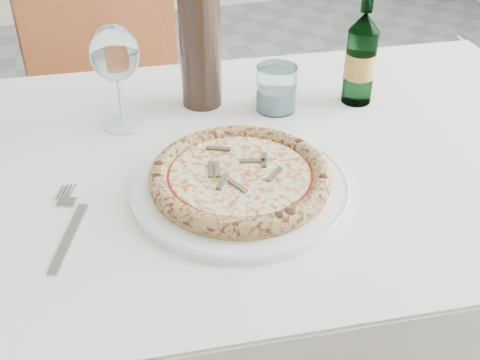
{
  "coord_description": "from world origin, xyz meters",
  "views": [
    {
      "loc": [
        -0.07,
        -0.73,
        1.31
      ],
      "look_at": [
        0.13,
        -0.0,
        0.78
      ],
      "focal_mm": 45.0,
      "sensor_mm": 36.0,
      "label": 1
    }
  ],
  "objects_px": {
    "dining_table": "(225,203)",
    "plate": "(240,186)",
    "tumbler": "(276,91)",
    "chair_far": "(120,83)",
    "pizza": "(240,177)",
    "wine_bottle": "(200,38)",
    "wine_glass": "(115,56)",
    "beer_bottle": "(361,58)"
  },
  "relations": [
    {
      "from": "dining_table",
      "to": "plate",
      "type": "xyz_separation_m",
      "value": [
        0.0,
        -0.1,
        0.11
      ]
    },
    {
      "from": "chair_far",
      "to": "tumbler",
      "type": "height_order",
      "value": "chair_far"
    },
    {
      "from": "plate",
      "to": "wine_glass",
      "type": "xyz_separation_m",
      "value": [
        -0.15,
        0.25,
        0.13
      ]
    },
    {
      "from": "dining_table",
      "to": "beer_bottle",
      "type": "bearing_deg",
      "value": 23.33
    },
    {
      "from": "wine_glass",
      "to": "wine_bottle",
      "type": "height_order",
      "value": "wine_bottle"
    },
    {
      "from": "dining_table",
      "to": "wine_bottle",
      "type": "bearing_deg",
      "value": 87.88
    },
    {
      "from": "beer_bottle",
      "to": "chair_far",
      "type": "bearing_deg",
      "value": 121.27
    },
    {
      "from": "plate",
      "to": "tumbler",
      "type": "xyz_separation_m",
      "value": [
        0.14,
        0.24,
        0.03
      ]
    },
    {
      "from": "plate",
      "to": "tumbler",
      "type": "bearing_deg",
      "value": 60.2
    },
    {
      "from": "wine_glass",
      "to": "wine_bottle",
      "type": "bearing_deg",
      "value": 17.04
    },
    {
      "from": "dining_table",
      "to": "tumbler",
      "type": "xyz_separation_m",
      "value": [
        0.14,
        0.14,
        0.13
      ]
    },
    {
      "from": "dining_table",
      "to": "plate",
      "type": "height_order",
      "value": "plate"
    },
    {
      "from": "tumbler",
      "to": "wine_glass",
      "type": "bearing_deg",
      "value": 177.79
    },
    {
      "from": "pizza",
      "to": "wine_bottle",
      "type": "distance_m",
      "value": 0.32
    },
    {
      "from": "dining_table",
      "to": "wine_glass",
      "type": "relative_size",
      "value": 7.23
    },
    {
      "from": "chair_far",
      "to": "tumbler",
      "type": "relative_size",
      "value": 10.84
    },
    {
      "from": "wine_bottle",
      "to": "beer_bottle",
      "type": "bearing_deg",
      "value": -13.88
    },
    {
      "from": "plate",
      "to": "tumbler",
      "type": "height_order",
      "value": "tumbler"
    },
    {
      "from": "wine_glass",
      "to": "wine_bottle",
      "type": "distance_m",
      "value": 0.17
    },
    {
      "from": "plate",
      "to": "pizza",
      "type": "height_order",
      "value": "pizza"
    },
    {
      "from": "chair_far",
      "to": "pizza",
      "type": "bearing_deg",
      "value": -82.93
    },
    {
      "from": "chair_far",
      "to": "plate",
      "type": "xyz_separation_m",
      "value": [
        0.11,
        -0.91,
        0.23
      ]
    },
    {
      "from": "dining_table",
      "to": "wine_glass",
      "type": "distance_m",
      "value": 0.32
    },
    {
      "from": "beer_bottle",
      "to": "wine_glass",
      "type": "bearing_deg",
      "value": 177.04
    },
    {
      "from": "dining_table",
      "to": "chair_far",
      "type": "height_order",
      "value": "chair_far"
    },
    {
      "from": "dining_table",
      "to": "tumbler",
      "type": "height_order",
      "value": "tumbler"
    },
    {
      "from": "plate",
      "to": "beer_bottle",
      "type": "height_order",
      "value": "beer_bottle"
    },
    {
      "from": "tumbler",
      "to": "beer_bottle",
      "type": "xyz_separation_m",
      "value": [
        0.16,
        -0.01,
        0.05
      ]
    },
    {
      "from": "wine_bottle",
      "to": "wine_glass",
      "type": "bearing_deg",
      "value": -162.96
    },
    {
      "from": "plate",
      "to": "tumbler",
      "type": "relative_size",
      "value": 3.98
    },
    {
      "from": "dining_table",
      "to": "wine_bottle",
      "type": "distance_m",
      "value": 0.31
    },
    {
      "from": "wine_glass",
      "to": "dining_table",
      "type": "bearing_deg",
      "value": -45.12
    },
    {
      "from": "wine_glass",
      "to": "pizza",
      "type": "bearing_deg",
      "value": -58.98
    },
    {
      "from": "dining_table",
      "to": "wine_glass",
      "type": "height_order",
      "value": "wine_glass"
    },
    {
      "from": "dining_table",
      "to": "wine_glass",
      "type": "bearing_deg",
      "value": 134.88
    },
    {
      "from": "pizza",
      "to": "beer_bottle",
      "type": "relative_size",
      "value": 1.26
    },
    {
      "from": "dining_table",
      "to": "pizza",
      "type": "bearing_deg",
      "value": -90.0
    },
    {
      "from": "wine_bottle",
      "to": "tumbler",
      "type": "bearing_deg",
      "value": -24.66
    },
    {
      "from": "pizza",
      "to": "tumbler",
      "type": "relative_size",
      "value": 3.27
    },
    {
      "from": "plate",
      "to": "wine_bottle",
      "type": "distance_m",
      "value": 0.33
    },
    {
      "from": "tumbler",
      "to": "wine_bottle",
      "type": "distance_m",
      "value": 0.17
    },
    {
      "from": "chair_far",
      "to": "beer_bottle",
      "type": "relative_size",
      "value": 4.15
    }
  ]
}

